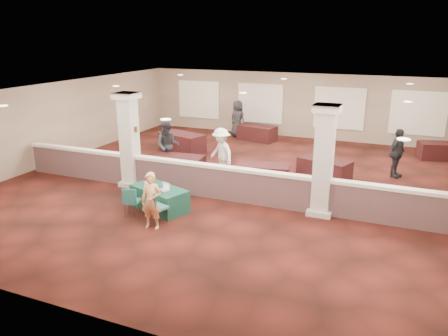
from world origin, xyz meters
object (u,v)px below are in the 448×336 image
at_px(conf_chair_main, 154,205).
at_px(woman, 151,201).
at_px(attendee_a, 168,146).
at_px(conf_chair_side, 131,199).
at_px(near_table, 159,198).
at_px(far_table_front_left, 181,165).
at_px(far_table_back_right, 440,151).
at_px(attendee_d, 238,119).
at_px(far_table_front_center, 263,175).
at_px(far_table_front_right, 324,169).
at_px(far_table_back_left, 182,143).
at_px(far_table_back_center, 257,133).
at_px(attendee_b, 221,153).
at_px(attendee_c, 397,153).

height_order(conf_chair_main, woman, woman).
bearing_deg(attendee_a, conf_chair_side, -97.16).
xyz_separation_m(near_table, far_table_front_left, (-1.05, 3.30, 0.01)).
height_order(far_table_back_right, attendee_d, attendee_d).
height_order(near_table, conf_chair_side, conf_chair_side).
relative_size(far_table_front_center, far_table_front_right, 1.00).
distance_m(conf_chair_main, far_table_back_left, 7.86).
distance_m(far_table_front_right, attendee_d, 7.39).
distance_m(far_table_front_center, far_table_back_center, 6.61).
distance_m(conf_chair_side, attendee_a, 4.54).
relative_size(far_table_front_left, far_table_front_right, 0.95).
xyz_separation_m(far_table_front_center, attendee_b, (-1.67, 0.26, 0.54)).
distance_m(conf_chair_side, far_table_front_right, 7.14).
bearing_deg(far_table_front_left, attendee_b, 9.51).
bearing_deg(far_table_front_right, conf_chair_main, -121.08).
height_order(near_table, far_table_front_left, far_table_front_left).
bearing_deg(far_table_back_left, woman, -67.77).
height_order(far_table_front_left, far_table_front_right, far_table_front_right).
xyz_separation_m(conf_chair_main, far_table_back_center, (-0.62, 10.56, -0.22)).
distance_m(far_table_front_left, far_table_back_right, 10.85).
bearing_deg(woman, far_table_back_center, 86.15).
relative_size(conf_chair_side, woman, 0.55).
bearing_deg(far_table_back_left, far_table_back_center, 54.12).
bearing_deg(far_table_front_left, far_table_back_center, 81.64).
bearing_deg(woman, conf_chair_side, 147.88).
relative_size(far_table_front_center, attendee_d, 0.98).
xyz_separation_m(woman, far_table_front_center, (1.65, 4.52, -0.41)).
bearing_deg(attendee_b, attendee_c, 54.18).
bearing_deg(attendee_b, near_table, -66.19).
relative_size(near_table, conf_chair_main, 1.76).
distance_m(attendee_a, attendee_b, 2.22).
distance_m(far_table_back_center, attendee_a, 6.16).
bearing_deg(far_table_front_left, conf_chair_main, -70.68).
xyz_separation_m(near_table, conf_chair_side, (-0.48, -0.76, 0.17)).
bearing_deg(attendee_b, far_table_back_left, 170.29).
bearing_deg(far_table_back_right, near_table, -130.77).
bearing_deg(far_table_front_left, far_table_back_left, 116.97).
xyz_separation_m(far_table_back_left, attendee_d, (1.21, 3.69, 0.51)).
height_order(far_table_front_left, attendee_d, attendee_d).
height_order(far_table_back_right, attendee_b, attendee_b).
distance_m(near_table, attendee_a, 4.03).
bearing_deg(far_table_back_right, woman, -125.55).
relative_size(conf_chair_side, far_table_front_right, 0.48).
height_order(woman, attendee_a, attendee_a).
bearing_deg(far_table_front_center, far_table_front_left, -180.00).
bearing_deg(far_table_back_center, far_table_front_center, -69.67).
bearing_deg(far_table_back_center, attendee_d, 161.59).
xyz_separation_m(conf_chair_side, attendee_a, (-1.26, 4.34, 0.43)).
height_order(far_table_back_center, attendee_b, attendee_b).
height_order(far_table_front_center, attendee_c, attendee_c).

